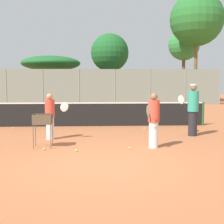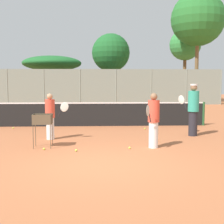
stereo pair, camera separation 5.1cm
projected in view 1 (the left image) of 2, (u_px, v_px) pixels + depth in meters
The scene contains 19 objects.
ground_plane at pixel (100, 165), 7.48m from camera, with size 80.00×80.00×0.00m, color #B7663D.
tennis_net at pixel (98, 114), 13.93m from camera, with size 9.63×0.10×1.07m.
back_fence at pixel (97, 87), 26.47m from camera, with size 21.38×0.08×3.04m.
tree_0 at pixel (184, 45), 31.98m from camera, with size 3.19×3.19×7.34m.
tree_1 at pixel (197, 19), 28.38m from camera, with size 4.89×4.89×10.10m.
tree_2 at pixel (51, 63), 30.47m from camera, with size 5.75×5.75×4.48m.
tree_3 at pixel (110, 53), 31.62m from camera, with size 3.85×3.85×6.83m.
player_white_outfit at pixel (50, 116), 10.71m from camera, with size 0.87×0.33×1.59m.
player_red_cap at pixel (154, 120), 9.34m from camera, with size 0.53×0.82×1.66m.
player_yellow_shirt at pixel (193, 109), 11.42m from camera, with size 0.65×0.83×1.91m.
ball_cart at pixel (42, 122), 9.38m from camera, with size 0.56×0.41×1.02m.
tennis_ball_1 at pixel (144, 128), 13.05m from camera, with size 0.07×0.07×0.07m, color #D1E54C.
tennis_ball_2 at pixel (13, 128), 13.18m from camera, with size 0.07×0.07×0.07m, color #D1E54C.
tennis_ball_3 at pixel (130, 148), 9.25m from camera, with size 0.07×0.07×0.07m, color #D1E54C.
tennis_ball_4 at pixel (76, 150), 8.91m from camera, with size 0.07×0.07×0.07m, color #D1E54C.
tennis_ball_5 at pixel (52, 134), 11.78m from camera, with size 0.07×0.07×0.07m, color #D1E54C.
tennis_ball_7 at pixel (151, 140), 10.45m from camera, with size 0.07×0.07×0.07m, color #D1E54C.
tennis_ball_8 at pixel (44, 149), 9.10m from camera, with size 0.07×0.07×0.07m, color #D1E54C.
parked_car at pixel (107, 96), 29.45m from camera, with size 4.20×1.70×1.60m.
Camera 1 is at (-0.10, -7.33, 2.00)m, focal length 50.00 mm.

